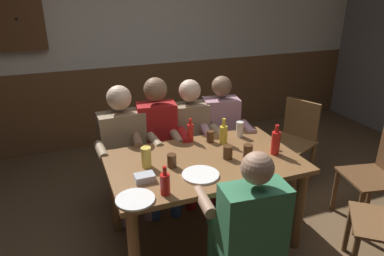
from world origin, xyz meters
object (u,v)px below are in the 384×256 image
(person_1, at_px, (158,138))
(plate_0, at_px, (201,175))
(table_candle, at_px, (274,144))
(bottle_0, at_px, (165,183))
(person_0, at_px, (124,144))
(plate_1, at_px, (135,199))
(person_3, at_px, (222,130))
(pint_glass_4, at_px, (248,152))
(dining_table, at_px, (204,172))
(chair_empty_far_end, at_px, (379,174))
(chair_empty_near_left, at_px, (294,138))
(condiment_caddy, at_px, (145,178))
(pint_glass_1, at_px, (240,129))
(pint_glass_6, at_px, (261,167))
(bottle_2, at_px, (190,132))
(person_4, at_px, (247,221))
(pint_glass_2, at_px, (146,157))
(bottle_3, at_px, (276,142))
(pint_glass_0, at_px, (228,152))
(person_2, at_px, (192,135))
(pint_glass_3, at_px, (254,161))
(wall_dart_cabinet, at_px, (17,18))
(pint_glass_5, at_px, (210,136))
(pint_glass_7, at_px, (172,161))
(bottle_1, at_px, (223,134))

(person_1, height_order, plate_0, person_1)
(table_candle, height_order, bottle_0, bottle_0)
(person_0, relative_size, plate_1, 4.74)
(person_3, height_order, plate_0, person_3)
(person_0, relative_size, pint_glass_4, 9.96)
(dining_table, xyz_separation_m, plate_0, (-0.12, -0.22, 0.12))
(chair_empty_far_end, distance_m, pint_glass_4, 1.29)
(chair_empty_near_left, distance_m, plate_0, 1.69)
(condiment_caddy, height_order, pint_glass_1, pint_glass_1)
(person_0, height_order, bottle_0, person_0)
(person_3, height_order, chair_empty_near_left, person_3)
(person_1, xyz_separation_m, table_candle, (0.81, -0.70, 0.11))
(person_0, relative_size, pint_glass_6, 9.03)
(bottle_2, xyz_separation_m, pint_glass_4, (0.30, -0.49, -0.02))
(person_3, height_order, person_4, person_3)
(condiment_caddy, distance_m, pint_glass_2, 0.22)
(plate_1, distance_m, bottle_3, 1.24)
(pint_glass_0, bearing_deg, pint_glass_1, 49.92)
(person_0, distance_m, pint_glass_1, 1.07)
(person_2, height_order, pint_glass_6, person_2)
(chair_empty_far_end, xyz_separation_m, plate_0, (-1.68, 0.11, 0.28))
(person_0, height_order, person_4, person_0)
(person_4, relative_size, pint_glass_3, 11.42)
(pint_glass_1, height_order, wall_dart_cabinet, wall_dart_cabinet)
(pint_glass_2, height_order, pint_glass_5, pint_glass_2)
(pint_glass_3, bearing_deg, person_1, 117.38)
(chair_empty_far_end, xyz_separation_m, pint_glass_6, (-1.26, -0.04, 0.34))
(dining_table, distance_m, pint_glass_1, 0.60)
(chair_empty_near_left, bearing_deg, plate_0, 95.09)
(table_candle, relative_size, bottle_3, 0.32)
(pint_glass_0, bearing_deg, pint_glass_7, 176.22)
(pint_glass_3, bearing_deg, bottle_1, 93.31)
(chair_empty_far_end, height_order, pint_glass_5, chair_empty_far_end)
(pint_glass_1, bearing_deg, pint_glass_4, -110.32)
(chair_empty_near_left, distance_m, pint_glass_4, 1.27)
(person_2, relative_size, person_4, 1.03)
(plate_1, xyz_separation_m, bottle_3, (1.21, 0.25, 0.10))
(pint_glass_1, bearing_deg, person_3, 88.16)
(pint_glass_3, distance_m, pint_glass_7, 0.62)
(pint_glass_3, relative_size, pint_glass_7, 1.00)
(person_0, bearing_deg, pint_glass_7, 105.45)
(dining_table, bearing_deg, plate_1, -150.76)
(person_2, bearing_deg, wall_dart_cabinet, -42.23)
(condiment_caddy, relative_size, pint_glass_2, 0.88)
(bottle_1, relative_size, pint_glass_2, 1.46)
(wall_dart_cabinet, bearing_deg, dining_table, -58.90)
(person_4, relative_size, pint_glass_0, 10.82)
(bottle_2, height_order, pint_glass_5, bottle_2)
(person_1, bearing_deg, condiment_caddy, 75.33)
(person_2, relative_size, table_candle, 15.04)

